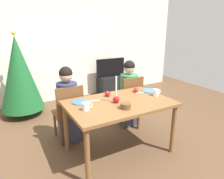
% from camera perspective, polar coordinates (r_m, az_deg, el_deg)
% --- Properties ---
extents(ground_plane, '(7.68, 7.68, 0.00)m').
position_cam_1_polar(ground_plane, '(3.05, 1.93, -16.81)').
color(ground_plane, brown).
extents(back_wall, '(6.40, 0.10, 2.60)m').
position_cam_1_polar(back_wall, '(4.95, -14.09, 12.10)').
color(back_wall, silver).
rests_on(back_wall, ground).
extents(dining_table, '(1.40, 0.90, 0.75)m').
position_cam_1_polar(dining_table, '(2.73, 2.07, -5.17)').
color(dining_table, brown).
rests_on(dining_table, ground).
extents(chair_left, '(0.40, 0.40, 0.90)m').
position_cam_1_polar(chair_left, '(3.11, -12.11, -5.74)').
color(chair_left, brown).
rests_on(chair_left, ground).
extents(chair_right, '(0.40, 0.40, 0.90)m').
position_cam_1_polar(chair_right, '(3.56, 4.99, -2.41)').
color(chair_right, brown).
rests_on(chair_right, ground).
extents(person_left_child, '(0.30, 0.30, 1.17)m').
position_cam_1_polar(person_left_child, '(3.12, -12.36, -4.56)').
color(person_left_child, '#33384C').
rests_on(person_left_child, ground).
extents(person_right_child, '(0.30, 0.30, 1.17)m').
position_cam_1_polar(person_right_child, '(3.57, 4.72, -1.38)').
color(person_right_child, '#33384C').
rests_on(person_right_child, ground).
extents(tv_stand, '(0.64, 0.40, 0.48)m').
position_cam_1_polar(tv_stand, '(5.29, -0.38, 1.24)').
color(tv_stand, black).
rests_on(tv_stand, ground).
extents(tv, '(0.79, 0.05, 0.46)m').
position_cam_1_polar(tv, '(5.18, -0.40, 6.24)').
color(tv, black).
rests_on(tv, tv_stand).
extents(christmas_tree, '(0.81, 0.81, 1.65)m').
position_cam_1_polar(christmas_tree, '(4.25, -24.79, 4.10)').
color(christmas_tree, brown).
rests_on(christmas_tree, ground).
extents(candle_centerpiece, '(0.09, 0.09, 0.36)m').
position_cam_1_polar(candle_centerpiece, '(2.65, 1.17, -2.26)').
color(candle_centerpiece, red).
rests_on(candle_centerpiece, dining_table).
extents(plate_left, '(0.23, 0.23, 0.01)m').
position_cam_1_polar(plate_left, '(2.71, -8.86, -3.52)').
color(plate_left, teal).
rests_on(plate_left, dining_table).
extents(plate_right, '(0.26, 0.26, 0.01)m').
position_cam_1_polar(plate_right, '(3.20, 10.84, -0.34)').
color(plate_right, teal).
rests_on(plate_right, dining_table).
extents(mug_left, '(0.13, 0.08, 0.09)m').
position_cam_1_polar(mug_left, '(2.44, -7.34, -4.81)').
color(mug_left, white).
rests_on(mug_left, dining_table).
extents(mug_right, '(0.13, 0.08, 0.10)m').
position_cam_1_polar(mug_right, '(2.99, 12.42, -0.85)').
color(mug_right, white).
rests_on(mug_right, dining_table).
extents(fork_left, '(0.18, 0.05, 0.01)m').
position_cam_1_polar(fork_left, '(2.74, -5.34, -3.20)').
color(fork_left, silver).
rests_on(fork_left, dining_table).
extents(fork_right, '(0.18, 0.03, 0.01)m').
position_cam_1_polar(fork_right, '(3.10, 8.27, -0.82)').
color(fork_right, silver).
rests_on(fork_right, dining_table).
extents(bowl_walnuts, '(0.13, 0.13, 0.07)m').
position_cam_1_polar(bowl_walnuts, '(2.48, 3.85, -4.63)').
color(bowl_walnuts, brown).
rests_on(bowl_walnuts, dining_table).
extents(apple_near_candle, '(0.07, 0.07, 0.07)m').
position_cam_1_polar(apple_near_candle, '(3.10, 6.73, -0.13)').
color(apple_near_candle, red).
rests_on(apple_near_candle, dining_table).
extents(apple_by_left_plate, '(0.08, 0.08, 0.08)m').
position_cam_1_polar(apple_by_left_plate, '(2.90, -1.27, -1.19)').
color(apple_by_left_plate, '#B2181D').
rests_on(apple_by_left_plate, dining_table).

